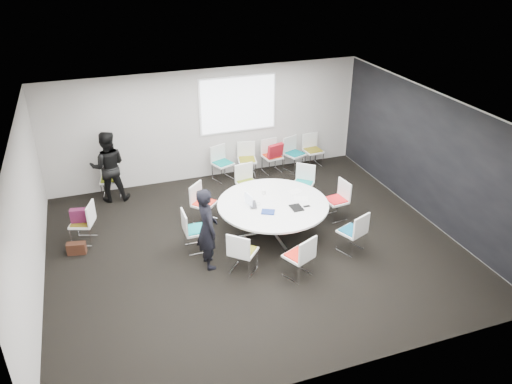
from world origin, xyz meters
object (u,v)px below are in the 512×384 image
object	(u,v)px
chair_ring_c	(248,190)
chair_ring_f	(243,259)
chair_back_e	(313,156)
chair_back_a	(223,169)
chair_back_c	(272,162)
person_main	(207,228)
chair_ring_b	(303,191)
brown_bag	(77,248)
chair_person_back	(111,186)
person_back	(108,167)
chair_ring_a	(336,207)
chair_ring_g	(299,264)
chair_back_b	(247,166)
cup	(264,192)
conference_table	(273,211)
maroon_bag	(81,215)
chair_spare_left	(84,230)
chair_ring_e	(195,237)
laptop	(255,204)
chair_back_d	(294,160)
chair_ring_h	(352,239)
chair_ring_d	(204,210)

from	to	relation	value
chair_ring_c	chair_ring_f	xyz separation A→B (m)	(-0.97, -2.62, 0.00)
chair_back_e	chair_back_a	bearing A→B (deg)	-4.72
chair_back_c	person_main	distance (m)	4.41
chair_ring_b	brown_bag	size ratio (longest dim) A/B	2.44
chair_person_back	person_back	distance (m)	0.60
chair_ring_a	chair_person_back	bearing A→B (deg)	52.48
chair_person_back	chair_back_e	bearing A→B (deg)	-170.44
chair_ring_g	chair_back_c	distance (m)	4.55
chair_back_b	cup	world-z (taller)	chair_back_b
conference_table	chair_ring_b	distance (m)	1.64
cup	brown_bag	bearing A→B (deg)	177.88
conference_table	maroon_bag	world-z (taller)	maroon_bag
chair_spare_left	maroon_bag	distance (m)	0.34
chair_ring_g	cup	xyz separation A→B (m)	(0.04, 1.98, 0.50)
brown_bag	person_main	bearing A→B (deg)	-27.27
chair_ring_a	chair_ring_e	xyz separation A→B (m)	(-3.22, -0.18, 0.00)
person_main	person_back	distance (m)	3.66
chair_ring_c	maroon_bag	xyz separation A→B (m)	(-3.72, -0.57, 0.34)
chair_ring_c	person_back	size ratio (longest dim) A/B	0.52
chair_ring_e	chair_spare_left	distance (m)	2.32
chair_ring_f	chair_person_back	distance (m)	4.43
chair_person_back	laptop	bearing A→B (deg)	143.15
chair_ring_b	chair_ring_f	size ratio (longest dim) A/B	1.00
chair_ring_g	chair_back_b	distance (m)	4.43
chair_ring_b	person_back	bearing A→B (deg)	19.78
chair_ring_g	laptop	world-z (taller)	chair_ring_g
chair_ring_c	brown_bag	distance (m)	4.02
chair_ring_g	chair_person_back	world-z (taller)	same
chair_ring_g	chair_back_a	world-z (taller)	same
chair_ring_b	chair_back_d	bearing A→B (deg)	-66.63
chair_ring_c	chair_back_c	bearing A→B (deg)	-139.01
chair_ring_c	chair_spare_left	bearing A→B (deg)	0.36
chair_ring_g	chair_person_back	xyz separation A→B (m)	(-2.97, 4.40, 0.00)
chair_ring_h	person_back	xyz separation A→B (m)	(-4.30, 3.81, 0.58)
person_back	chair_back_c	bearing A→B (deg)	-171.19
person_main	chair_ring_a	bearing A→B (deg)	-79.05
chair_back_a	laptop	size ratio (longest dim) A/B	2.61
chair_ring_a	chair_back_b	xyz separation A→B (m)	(-1.16, 2.72, 0.00)
chair_back_b	person_back	size ratio (longest dim) A/B	0.52
cup	chair_ring_h	bearing A→B (deg)	-50.42
chair_ring_d	chair_person_back	distance (m)	2.63
chair_back_a	maroon_bag	xyz separation A→B (m)	(-3.49, -1.87, 0.34)
chair_ring_c	person_main	distance (m)	2.73
chair_ring_d	chair_ring_e	xyz separation A→B (m)	(-0.43, -1.00, 0.00)
chair_back_d	laptop	size ratio (longest dim) A/B	2.61
chair_ring_a	chair_ring_e	distance (m)	3.22
chair_ring_b	chair_ring_e	xyz separation A→B (m)	(-2.85, -1.15, 0.00)
chair_back_a	person_back	world-z (taller)	person_back
chair_back_a	chair_ring_h	bearing A→B (deg)	90.21
conference_table	chair_ring_g	bearing A→B (deg)	-93.07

